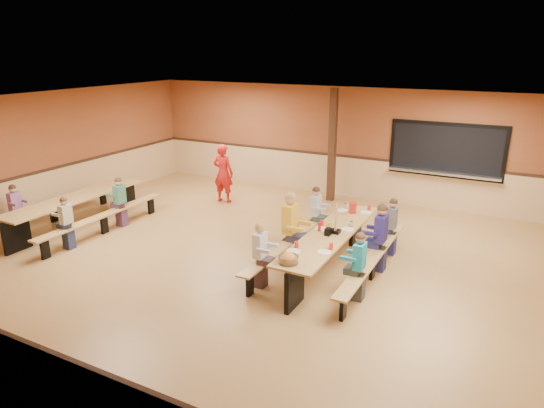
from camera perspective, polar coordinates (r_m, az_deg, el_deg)
The scene contains 23 objects.
ground at distance 9.56m, azimuth -1.56°, elevation -6.73°, with size 12.00×12.00×0.00m, color olive.
room_envelope at distance 9.29m, azimuth -1.59°, elevation -2.85°, with size 12.04×10.04×3.02m.
kitchen_pass_through at distance 12.89m, azimuth 19.78°, elevation 5.71°, with size 2.78×0.28×1.38m.
structural_post at distance 13.02m, azimuth 7.11°, elevation 6.79°, with size 0.18×0.18×3.00m, color #311C10.
cafeteria_table_main at distance 9.07m, azimuth 6.84°, elevation -4.64°, with size 1.91×3.70×0.74m.
cafeteria_table_second at distance 11.99m, azimuth -22.01°, elevation -0.19°, with size 1.91×3.70×0.74m.
seated_child_white_left at distance 8.36m, azimuth -1.42°, elevation -6.08°, with size 0.35×0.29×1.17m, color silver, non-canonical shape.
seated_adult_yellow at distance 9.31m, azimuth 2.15°, elevation -2.81°, with size 0.45×0.37×1.38m, color gold, non-canonical shape.
seated_child_grey_left at distance 10.43m, azimuth 5.13°, elevation -1.16°, with size 0.35×0.29×1.17m, color #B7B7B7, non-canonical shape.
seated_child_teal_right at distance 8.07m, azimuth 10.19°, elevation -7.31°, with size 0.35×0.29×1.17m, color teal, non-canonical shape.
seated_child_navy_right at distance 9.17m, azimuth 12.62°, elevation -3.94°, with size 0.40×0.33×1.28m, color navy, non-canonical shape.
seated_child_char_right at distance 9.96m, azimuth 13.90°, elevation -2.64°, with size 0.34×0.28×1.15m, color #50535B, non-canonical shape.
seated_child_purple_sec at distance 12.09m, azimuth -27.89°, elevation -0.64°, with size 0.33×0.27×1.13m, color #885384, non-canonical shape.
seated_child_green_sec at distance 11.73m, azimuth -17.41°, elevation 0.18°, with size 0.34×0.28×1.15m, color #387357, non-canonical shape.
seated_child_tan_sec at distance 10.79m, azimuth -23.00°, elevation -2.11°, with size 0.32×0.26×1.10m, color #A89E8A, non-canonical shape.
standing_woman at distance 13.02m, azimuth -5.76°, elevation 3.63°, with size 0.57×0.38×1.57m, color red.
punch_pitcher at distance 10.08m, azimuth 9.47°, elevation -0.44°, with size 0.16×0.16×0.22m, color red.
chip_bowl at distance 7.69m, azimuth 1.96°, elevation -6.44°, with size 0.32×0.32×0.15m, color gold, non-canonical shape.
napkin_dispenser at distance 8.85m, azimuth 6.61°, elevation -3.26°, with size 0.10×0.14×0.13m, color black.
condiment_mustard at distance 9.02m, azimuth 6.71°, elevation -2.71°, with size 0.06×0.06×0.17m, color yellow.
condiment_ketchup at distance 9.02m, azimuth 5.61°, elevation -2.68°, with size 0.06×0.06×0.17m, color #B2140F.
table_paddle at distance 8.94m, azimuth 7.51°, elevation -2.58°, with size 0.16×0.16×0.56m.
place_settings at distance 8.97m, azimuth 6.90°, elevation -3.05°, with size 0.65×3.30×0.11m, color beige, non-canonical shape.
Camera 1 is at (4.24, -7.58, 3.99)m, focal length 32.00 mm.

